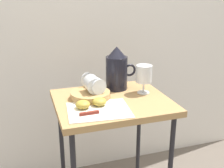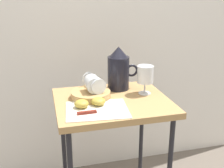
# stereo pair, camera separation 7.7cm
# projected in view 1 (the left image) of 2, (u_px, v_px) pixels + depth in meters

# --- Properties ---
(curtain_drape) EXTENTS (2.40, 0.03, 2.26)m
(curtain_drape) POSITION_uv_depth(u_px,v_px,m) (86.00, 6.00, 1.69)
(curtain_drape) COLOR silver
(curtain_drape) RESTS_ON ground_plane
(table) EXTENTS (0.55, 0.47, 0.71)m
(table) POSITION_uv_depth(u_px,v_px,m) (112.00, 113.00, 1.38)
(table) COLOR #AD8451
(table) RESTS_ON ground_plane
(linen_napkin) EXTENTS (0.30, 0.25, 0.00)m
(linen_napkin) POSITION_uv_depth(u_px,v_px,m) (99.00, 110.00, 1.23)
(linen_napkin) COLOR silver
(linen_napkin) RESTS_ON table
(basket_tray) EXTENTS (0.20, 0.20, 0.03)m
(basket_tray) POSITION_uv_depth(u_px,v_px,m) (90.00, 95.00, 1.37)
(basket_tray) COLOR tan
(basket_tray) RESTS_ON table
(pitcher) EXTENTS (0.17, 0.12, 0.23)m
(pitcher) POSITION_uv_depth(u_px,v_px,m) (117.00, 72.00, 1.48)
(pitcher) COLOR black
(pitcher) RESTS_ON table
(wine_glass_upright) EXTENTS (0.08, 0.08, 0.15)m
(wine_glass_upright) POSITION_uv_depth(u_px,v_px,m) (144.00, 75.00, 1.41)
(wine_glass_upright) COLOR silver
(wine_glass_upright) RESTS_ON table
(wine_glass_tipped_near) EXTENTS (0.08, 0.15, 0.08)m
(wine_glass_tipped_near) POSITION_uv_depth(u_px,v_px,m) (93.00, 84.00, 1.35)
(wine_glass_tipped_near) COLOR silver
(wine_glass_tipped_near) RESTS_ON basket_tray
(wine_glass_tipped_far) EXTENTS (0.10, 0.16, 0.08)m
(wine_glass_tipped_far) POSITION_uv_depth(u_px,v_px,m) (95.00, 85.00, 1.35)
(wine_glass_tipped_far) COLOR silver
(wine_glass_tipped_far) RESTS_ON basket_tray
(apple_half_left) EXTENTS (0.07, 0.07, 0.04)m
(apple_half_left) POSITION_uv_depth(u_px,v_px,m) (83.00, 104.00, 1.24)
(apple_half_left) COLOR #B29938
(apple_half_left) RESTS_ON linen_napkin
(apple_half_right) EXTENTS (0.07, 0.07, 0.04)m
(apple_half_right) POSITION_uv_depth(u_px,v_px,m) (99.00, 102.00, 1.28)
(apple_half_right) COLOR #B29938
(apple_half_right) RESTS_ON linen_napkin
(knife) EXTENTS (0.23, 0.02, 0.01)m
(knife) POSITION_uv_depth(u_px,v_px,m) (98.00, 112.00, 1.20)
(knife) COLOR silver
(knife) RESTS_ON linen_napkin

